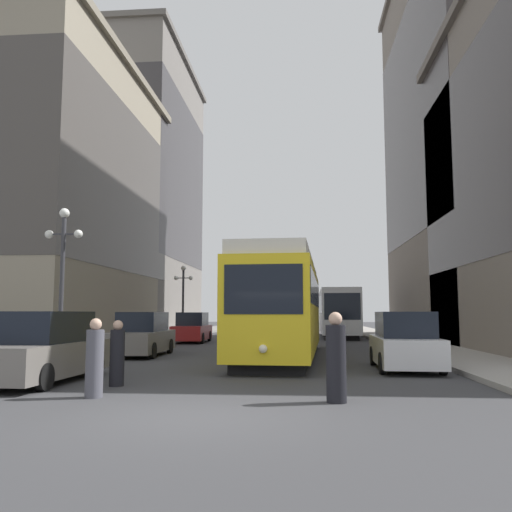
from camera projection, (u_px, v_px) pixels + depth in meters
name	position (u px, v px, depth m)	size (l,w,h in m)	color
ground_plane	(202.00, 417.00, 9.16)	(200.00, 200.00, 0.00)	#38383A
sidewalk_left	(199.00, 332.00, 49.46)	(3.09, 120.00, 0.15)	gray
sidewalk_right	(369.00, 332.00, 48.13)	(3.09, 120.00, 0.15)	gray
streetcar	(283.00, 305.00, 21.52)	(3.26, 13.91, 3.89)	black
transit_bus	(338.00, 311.00, 39.90)	(2.77, 12.05, 3.45)	black
parked_car_left_near	(142.00, 335.00, 22.35)	(1.95, 4.69, 1.82)	black
parked_car_left_mid	(192.00, 328.00, 32.54)	(1.96, 4.56, 1.82)	black
parked_car_right_far	(405.00, 343.00, 16.84)	(2.00, 4.49, 1.82)	black
parked_car_left_far	(43.00, 349.00, 13.78)	(2.00, 4.71, 1.82)	black
pedestrian_crossing_near	(95.00, 360.00, 11.32)	(0.37, 0.37, 1.67)	#4C4C56
pedestrian_crossing_far	(336.00, 360.00, 10.70)	(0.40, 0.40, 1.80)	black
pedestrian_on_sidewalk	(117.00, 355.00, 13.09)	(0.36, 0.36, 1.60)	black
lamp_post_left_near	(63.00, 259.00, 19.22)	(1.41, 0.36, 5.43)	#333338
lamp_post_left_far	(183.00, 289.00, 38.71)	(1.41, 0.36, 5.08)	#333338
building_left_corner	(116.00, 191.00, 51.66)	(14.28, 18.60, 26.44)	slate
building_left_midblock	(13.00, 197.00, 34.68)	(15.80, 19.74, 18.10)	gray
building_right_corner	(499.00, 128.00, 37.04)	(13.01, 21.35, 28.26)	slate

